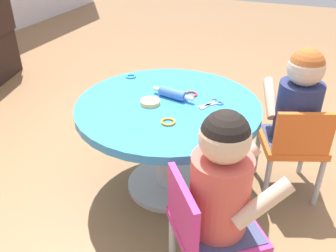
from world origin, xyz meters
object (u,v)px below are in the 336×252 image
object	(u,v)px
craft_table	(168,125)
seated_child_right	(299,100)
child_chair_left	(208,229)
craft_scissors	(213,103)
seated_child_left	(222,179)
rolling_pin	(173,94)
child_chair_right	(293,144)

from	to	relation	value
craft_table	seated_child_right	size ratio (longest dim) A/B	1.76
craft_table	child_chair_left	bearing A→B (deg)	-145.03
child_chair_left	craft_scissors	xyz separation A→B (m)	(0.59, 0.16, 0.21)
seated_child_left	seated_child_right	distance (m)	0.74
craft_table	seated_child_right	xyz separation A→B (m)	(0.23, -0.59, 0.14)
rolling_pin	craft_scissors	size ratio (longest dim) A/B	1.63
child_chair_left	seated_child_left	size ratio (longest dim) A/B	1.05
craft_scissors	rolling_pin	bearing A→B (deg)	93.72
child_chair_right	craft_scissors	size ratio (longest dim) A/B	3.81
child_chair_right	rolling_pin	world-z (taller)	rolling_pin
seated_child_left	seated_child_right	xyz separation A→B (m)	(0.72, -0.19, 0.00)
seated_child_right	craft_scissors	size ratio (longest dim) A/B	3.62
seated_child_left	seated_child_right	world-z (taller)	same
seated_child_left	craft_scissors	world-z (taller)	seated_child_left
craft_table	seated_child_left	bearing A→B (deg)	-141.40
seated_child_right	craft_scissors	bearing A→B (deg)	111.70
craft_table	child_chair_right	size ratio (longest dim) A/B	1.68
child_chair_left	rolling_pin	bearing A→B (deg)	31.76
seated_child_left	craft_scissors	distance (m)	0.60
child_chair_right	rolling_pin	distance (m)	0.65
craft_scissors	child_chair_left	bearing A→B (deg)	-165.13
child_chair_left	seated_child_right	bearing A→B (deg)	-16.88
child_chair_right	seated_child_left	bearing A→B (deg)	163.00
craft_table	craft_scissors	distance (m)	0.25
craft_table	seated_child_left	distance (m)	0.65
seated_child_right	craft_table	bearing A→B (deg)	111.16
rolling_pin	craft_scissors	distance (m)	0.20
child_chair_left	craft_scissors	bearing A→B (deg)	14.87
child_chair_left	child_chair_right	xyz separation A→B (m)	(0.71, -0.24, 0.00)
craft_table	child_chair_left	world-z (taller)	child_chair_left
child_chair_left	child_chair_right	world-z (taller)	same
seated_child_left	rolling_pin	size ratio (longest dim) A/B	2.22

